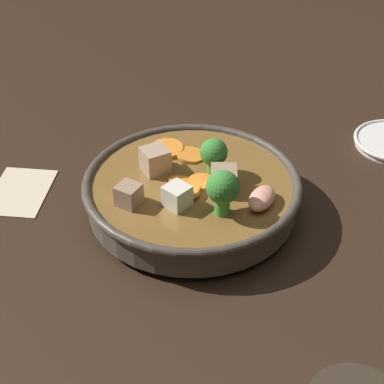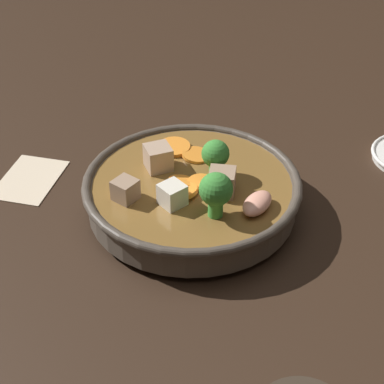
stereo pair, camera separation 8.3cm
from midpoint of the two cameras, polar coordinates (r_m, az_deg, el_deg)
ground_plane at (r=0.85m, az=-2.79°, el=-1.89°), size 3.00×3.00×0.00m
stirfry_bowl at (r=0.83m, az=-2.82°, el=0.00°), size 0.28×0.28×0.11m
napkin at (r=0.93m, az=-17.56°, el=-0.03°), size 0.13×0.11×0.00m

